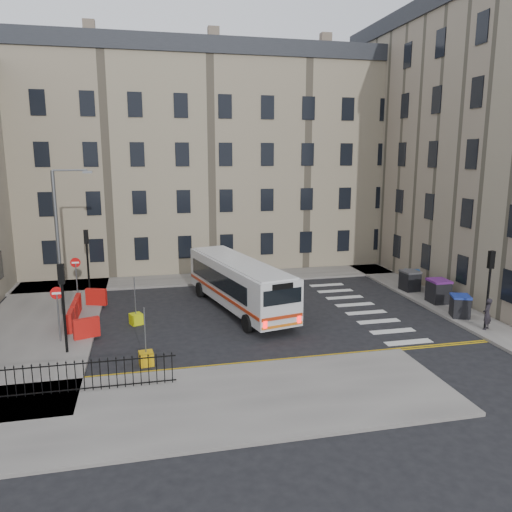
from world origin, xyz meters
name	(u,v)px	position (x,y,z in m)	size (l,w,h in m)	color
ground	(294,311)	(0.00, 0.00, 0.00)	(120.00, 120.00, 0.00)	black
pavement_north	(180,280)	(-6.00, 8.60, 0.07)	(36.00, 3.20, 0.15)	slate
pavement_east	(400,284)	(9.00, 4.00, 0.07)	(2.40, 26.00, 0.15)	slate
pavement_west	(41,322)	(-14.00, 1.00, 0.07)	(6.00, 22.00, 0.15)	slate
pavement_sw	(190,405)	(-7.00, -10.00, 0.07)	(20.00, 6.00, 0.15)	slate
terrace_north	(158,159)	(-7.00, 15.50, 8.62)	(38.30, 10.80, 17.20)	gray
traffic_light_east	(490,278)	(8.60, -5.50, 2.87)	(0.28, 0.22, 4.10)	black
traffic_light_nw	(87,251)	(-12.00, 6.50, 2.87)	(0.28, 0.22, 4.10)	black
traffic_light_sw	(63,294)	(-12.00, -4.00, 2.87)	(0.28, 0.22, 4.10)	black
streetlamp	(58,241)	(-13.00, 2.00, 4.34)	(0.50, 0.22, 8.14)	#595B5E
no_entry_north	(76,270)	(-12.50, 4.50, 2.08)	(0.60, 0.08, 3.00)	#595B5E
no_entry_south	(58,303)	(-12.50, -2.50, 2.08)	(0.60, 0.08, 3.00)	#595B5E
roadworks_barriers	(81,312)	(-11.84, 0.50, 0.65)	(1.66, 6.26, 1.00)	red
iron_railings	(71,377)	(-11.25, -8.20, 0.75)	(7.80, 0.04, 1.20)	black
bus	(239,282)	(-3.05, 1.00, 1.66)	(4.71, 10.82, 2.87)	silver
wheelie_bin_a	(460,306)	(8.54, -3.43, 0.77)	(1.29, 1.37, 1.22)	black
wheelie_bin_b	(438,291)	(8.93, -0.71, 0.87)	(1.15, 1.32, 1.42)	black
wheelie_bin_c	(437,289)	(9.23, -0.06, 0.78)	(1.17, 1.29, 1.24)	black
wheelie_bin_d	(410,280)	(8.68, 2.20, 0.82)	(1.11, 1.25, 1.32)	black
wheelie_bin_e	(412,279)	(9.09, 2.59, 0.77)	(1.31, 1.39, 1.22)	black
pedestrian	(487,314)	(8.61, -5.56, 0.98)	(0.60, 0.40, 1.65)	black
bollard_yellow	(136,319)	(-8.97, -0.36, 0.30)	(0.60, 0.60, 0.60)	#C3CF0B
bollard_chevron	(146,358)	(-8.49, -5.92, 0.30)	(0.60, 0.60, 0.60)	#CF9A0C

